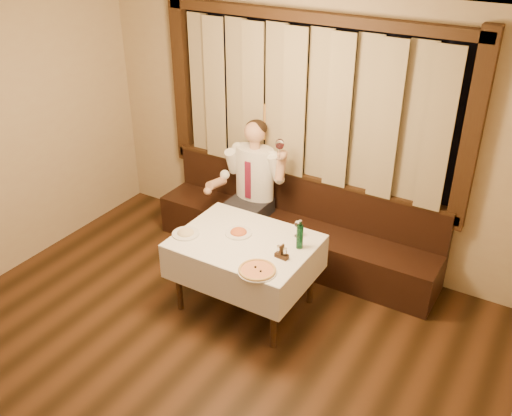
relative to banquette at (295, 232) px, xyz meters
The scene contains 10 objects.
room 2.12m from the banquette, 90.03° to the right, with size 5.01×6.01×2.81m.
banquette is the anchor object (origin of this frame).
dining_table 1.08m from the banquette, 90.00° to the right, with size 1.27×0.97×0.76m.
pizza 1.51m from the banquette, 75.70° to the right, with size 0.34×0.34×0.04m.
pasta_red 1.08m from the banquette, 96.55° to the right, with size 0.26×0.26×0.09m.
pasta_cream 1.42m from the banquette, 113.40° to the right, with size 0.26×0.26×0.09m.
green_bottle 1.15m from the banquette, 60.81° to the right, with size 0.06×0.06×0.28m.
table_wine_glass 0.99m from the banquette, 61.55° to the right, with size 0.06×0.06×0.17m.
cruet_caddy 1.28m from the banquette, 68.65° to the right, with size 0.12×0.07×0.13m.
seated_man 0.75m from the banquette, 169.55° to the right, with size 0.85×0.63×1.50m.
Camera 1 is at (2.38, -2.08, 3.57)m, focal length 40.00 mm.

